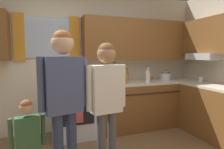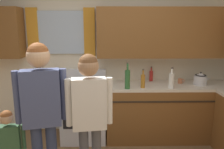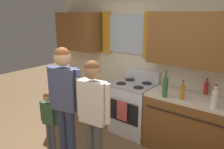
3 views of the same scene
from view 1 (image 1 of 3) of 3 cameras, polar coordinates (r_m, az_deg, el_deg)
name	(u,v)px [view 1 (image 1 of 3)]	position (r m, az deg, el deg)	size (l,w,h in m)	color
back_wall_unit	(90,52)	(3.64, -6.52, 6.75)	(4.60, 0.42, 2.60)	beige
kitchen_counter_run	(177,108)	(3.75, 18.70, -9.33)	(2.22, 2.18, 0.90)	brown
stove_oven	(73,110)	(3.44, -11.38, -10.19)	(0.69, 0.67, 1.10)	silver
bottle_sauce_red	(127,76)	(3.87, 4.47, -0.38)	(0.06, 0.06, 0.25)	red
bottle_milk_white	(148,76)	(3.57, 10.60, -0.54)	(0.08, 0.08, 0.31)	white
bottle_wine_green	(115,76)	(3.26, 0.84, -0.48)	(0.08, 0.08, 0.39)	#2D6633
bottle_oil_amber	(126,78)	(3.39, 4.27, -0.97)	(0.06, 0.06, 0.29)	#B27223
cup_terracotta	(151,78)	(3.93, 11.42, -1.16)	(0.11, 0.07, 0.08)	#B76642
mug_ceramic_white	(201,79)	(4.07, 24.88, -1.23)	(0.13, 0.08, 0.09)	white
stovetop_kettle	(166,76)	(4.00, 15.62, -0.33)	(0.27, 0.20, 0.21)	silver
adult_holding_child	(64,91)	(2.03, -14.18, -4.75)	(0.50, 0.24, 1.66)	#2D3856
adult_in_plaid	(107,94)	(2.17, -1.63, -5.79)	(0.48, 0.21, 1.54)	#4C4C51
small_child	(28,137)	(2.12, -23.76, -16.60)	(0.33, 0.13, 0.99)	#4C4C56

